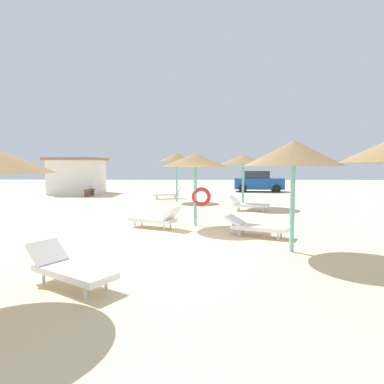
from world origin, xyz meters
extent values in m
plane|color=beige|center=(0.00, 0.00, 0.00)|extent=(80.00, 80.00, 0.00)
cylinder|color=#6BC6BC|center=(-1.12, 10.74, 1.25)|extent=(0.12, 0.12, 2.50)
cone|color=olive|center=(-1.12, 10.74, 2.67)|extent=(2.22, 2.22, 0.54)
cylinder|color=#6BC6BC|center=(0.13, 2.68, 1.12)|extent=(0.12, 0.12, 2.24)
cone|color=olive|center=(0.13, 2.68, 2.38)|extent=(2.42, 2.42, 0.49)
torus|color=red|center=(0.35, 2.68, 1.05)|extent=(0.70, 0.15, 0.70)
cylinder|color=#6BC6BC|center=(2.63, -0.93, 1.14)|extent=(0.12, 0.12, 2.28)
cone|color=olive|center=(2.63, -0.93, 2.49)|extent=(2.46, 2.46, 0.63)
cylinder|color=#6BC6BC|center=(2.55, 8.15, 1.16)|extent=(0.12, 0.12, 2.33)
cone|color=olive|center=(2.55, 8.15, 2.48)|extent=(2.56, 2.56, 0.51)
cube|color=white|center=(-1.94, 12.27, 0.28)|extent=(1.81, 1.07, 0.12)
cube|color=white|center=(-1.16, 12.48, 0.56)|extent=(0.54, 0.72, 0.49)
cylinder|color=silver|center=(-1.42, 12.64, 0.11)|extent=(0.06, 0.06, 0.22)
cylinder|color=silver|center=(-1.30, 12.22, 0.11)|extent=(0.06, 0.06, 0.22)
cylinder|color=silver|center=(-2.57, 12.33, 0.11)|extent=(0.06, 0.06, 0.22)
cylinder|color=silver|center=(-2.46, 11.90, 0.11)|extent=(0.06, 0.06, 0.22)
cube|color=white|center=(-1.38, 2.23, 0.28)|extent=(1.81, 1.30, 0.12)
cube|color=white|center=(-0.65, 1.89, 0.55)|extent=(0.65, 0.76, 0.47)
cylinder|color=silver|center=(-0.74, 2.17, 0.11)|extent=(0.06, 0.06, 0.22)
cylinder|color=silver|center=(-0.93, 1.77, 0.11)|extent=(0.06, 0.06, 0.22)
cylinder|color=silver|center=(-1.83, 2.68, 0.11)|extent=(0.06, 0.06, 0.22)
cylinder|color=silver|center=(-2.01, 2.28, 0.11)|extent=(0.06, 0.06, 0.22)
cube|color=white|center=(2.14, 0.80, 0.28)|extent=(1.81, 1.28, 0.12)
cube|color=white|center=(1.41, 1.13, 0.46)|extent=(0.75, 0.80, 0.31)
cylinder|color=silver|center=(1.50, 0.85, 0.11)|extent=(0.06, 0.06, 0.22)
cylinder|color=silver|center=(1.68, 1.25, 0.11)|extent=(0.06, 0.06, 0.22)
cylinder|color=silver|center=(2.60, 0.36, 0.11)|extent=(0.06, 0.06, 0.22)
cylinder|color=silver|center=(2.78, 0.76, 0.11)|extent=(0.06, 0.06, 0.22)
cube|color=white|center=(-1.98, -3.50, 0.28)|extent=(1.78, 1.46, 0.12)
cube|color=white|center=(-2.65, -3.07, 0.52)|extent=(0.74, 0.79, 0.42)
cylinder|color=silver|center=(-2.60, -3.36, 0.11)|extent=(0.06, 0.06, 0.22)
cylinder|color=silver|center=(-2.36, -2.99, 0.11)|extent=(0.06, 0.06, 0.22)
cylinder|color=silver|center=(-1.59, -4.01, 0.11)|extent=(0.06, 0.06, 0.22)
cylinder|color=silver|center=(-1.35, -3.64, 0.11)|extent=(0.06, 0.06, 0.22)
cube|color=white|center=(2.76, 6.62, 0.28)|extent=(1.81, 1.13, 0.12)
cube|color=white|center=(1.99, 6.86, 0.51)|extent=(0.65, 0.75, 0.41)
cylinder|color=silver|center=(2.12, 6.59, 0.11)|extent=(0.06, 0.06, 0.22)
cylinder|color=silver|center=(2.25, 7.01, 0.11)|extent=(0.06, 0.06, 0.22)
cylinder|color=silver|center=(3.26, 6.22, 0.11)|extent=(0.06, 0.06, 0.22)
cylinder|color=silver|center=(3.39, 6.64, 0.11)|extent=(0.06, 0.06, 0.22)
cube|color=brown|center=(-7.54, 13.90, 0.45)|extent=(0.48, 1.52, 0.08)
cube|color=brown|center=(-7.51, 13.35, 0.21)|extent=(0.37, 0.14, 0.41)
cube|color=brown|center=(-7.56, 14.45, 0.21)|extent=(0.37, 0.14, 0.41)
cube|color=#194C9E|center=(5.15, 18.31, 0.67)|extent=(4.10, 1.95, 0.90)
cube|color=#262D38|center=(4.95, 18.32, 1.42)|extent=(2.10, 1.68, 0.60)
cylinder|color=black|center=(6.55, 19.10, 0.32)|extent=(0.65, 0.26, 0.64)
cylinder|color=black|center=(6.44, 17.34, 0.32)|extent=(0.65, 0.26, 0.64)
cylinder|color=black|center=(3.86, 19.27, 0.32)|extent=(0.65, 0.26, 0.64)
cylinder|color=black|center=(3.74, 17.51, 0.32)|extent=(0.65, 0.26, 0.64)
cube|color=white|center=(-9.25, 16.33, 1.28)|extent=(3.47, 3.58, 2.57)
cube|color=#8C6B4C|center=(-9.25, 16.33, 2.67)|extent=(3.87, 3.98, 0.20)
camera|label=1|loc=(0.30, -9.29, 2.20)|focal=31.06mm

